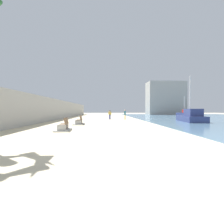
{
  "coord_description": "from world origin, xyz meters",
  "views": [
    {
      "loc": [
        0.56,
        -7.96,
        1.56
      ],
      "look_at": [
        1.47,
        15.29,
        1.26
      ],
      "focal_mm": 26.33,
      "sensor_mm": 36.0,
      "label": 1
    }
  ],
  "objects_px": {
    "bench_near": "(63,127)",
    "boat_far_left": "(185,114)",
    "boat_distant": "(191,117)",
    "person_walking": "(125,114)",
    "bench_far": "(79,122)",
    "person_standing": "(110,114)"
  },
  "relations": [
    {
      "from": "bench_near",
      "to": "boat_far_left",
      "type": "bearing_deg",
      "value": 50.16
    },
    {
      "from": "bench_near",
      "to": "boat_distant",
      "type": "relative_size",
      "value": 0.36
    },
    {
      "from": "person_walking",
      "to": "boat_far_left",
      "type": "distance_m",
      "value": 22.14
    },
    {
      "from": "person_walking",
      "to": "bench_far",
      "type": "bearing_deg",
      "value": -125.75
    },
    {
      "from": "bench_near",
      "to": "person_walking",
      "type": "xyz_separation_m",
      "value": [
        6.3,
        13.52,
        0.7
      ]
    },
    {
      "from": "person_standing",
      "to": "boat_distant",
      "type": "distance_m",
      "value": 12.06
    },
    {
      "from": "boat_far_left",
      "to": "person_walking",
      "type": "bearing_deg",
      "value": -139.79
    },
    {
      "from": "bench_near",
      "to": "person_standing",
      "type": "distance_m",
      "value": 14.91
    },
    {
      "from": "bench_far",
      "to": "bench_near",
      "type": "bearing_deg",
      "value": -93.64
    },
    {
      "from": "person_walking",
      "to": "boat_distant",
      "type": "distance_m",
      "value": 9.58
    },
    {
      "from": "bench_far",
      "to": "person_standing",
      "type": "height_order",
      "value": "person_standing"
    },
    {
      "from": "boat_far_left",
      "to": "boat_distant",
      "type": "relative_size",
      "value": 0.89
    },
    {
      "from": "bench_near",
      "to": "person_walking",
      "type": "distance_m",
      "value": 14.93
    },
    {
      "from": "person_walking",
      "to": "boat_far_left",
      "type": "relative_size",
      "value": 0.3
    },
    {
      "from": "bench_far",
      "to": "boat_distant",
      "type": "xyz_separation_m",
      "value": [
        13.95,
        3.02,
        0.42
      ]
    },
    {
      "from": "bench_far",
      "to": "boat_far_left",
      "type": "bearing_deg",
      "value": 44.63
    },
    {
      "from": "bench_far",
      "to": "boat_far_left",
      "type": "xyz_separation_m",
      "value": [
        22.87,
        22.57,
        0.41
      ]
    },
    {
      "from": "bench_far",
      "to": "boat_distant",
      "type": "distance_m",
      "value": 14.28
    },
    {
      "from": "person_standing",
      "to": "boat_far_left",
      "type": "relative_size",
      "value": 0.29
    },
    {
      "from": "bench_near",
      "to": "person_walking",
      "type": "bearing_deg",
      "value": 65.03
    },
    {
      "from": "boat_far_left",
      "to": "bench_near",
      "type": "bearing_deg",
      "value": -129.84
    },
    {
      "from": "boat_far_left",
      "to": "boat_distant",
      "type": "height_order",
      "value": "boat_distant"
    }
  ]
}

